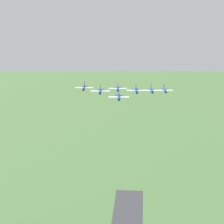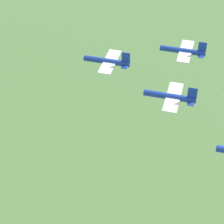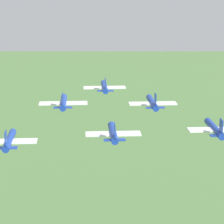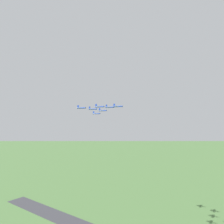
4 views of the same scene
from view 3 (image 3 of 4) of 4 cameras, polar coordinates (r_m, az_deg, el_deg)
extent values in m
cylinder|color=#19389E|center=(108.68, -0.82, 2.72)|extent=(8.56, 5.47, 1.12)
cube|color=white|center=(108.08, -0.80, 2.65)|extent=(6.33, 8.67, 0.18)
cube|color=#19389E|center=(104.71, -0.72, 3.05)|extent=(1.49, 0.92, 2.24)
cube|color=#19389E|center=(104.99, -0.72, 2.30)|extent=(2.57, 3.40, 0.12)
cylinder|color=#19389E|center=(95.27, -5.25, 1.04)|extent=(8.56, 5.47, 1.12)
cube|color=white|center=(94.67, -5.26, 0.95)|extent=(6.33, 8.67, 0.18)
cube|color=#19389E|center=(91.28, -5.33, 1.35)|extent=(1.49, 0.92, 2.24)
cube|color=#19389E|center=(91.60, -5.31, 0.49)|extent=(2.57, 3.40, 0.12)
cylinder|color=#19389E|center=(96.19, 4.36, 1.01)|extent=(8.56, 5.47, 1.12)
cube|color=white|center=(95.60, 4.41, 0.93)|extent=(6.33, 8.67, 0.18)
cube|color=#19389E|center=(92.23, 4.69, 1.32)|extent=(1.49, 0.92, 2.24)
cube|color=#19389E|center=(92.55, 4.67, 0.47)|extent=(2.57, 3.40, 0.12)
cylinder|color=#19389E|center=(83.48, -10.97, -3.00)|extent=(8.56, 5.47, 1.12)
cube|color=white|center=(82.90, -11.03, -3.13)|extent=(6.33, 8.67, 0.18)
cube|color=#19389E|center=(79.50, -11.36, -2.84)|extent=(1.49, 0.92, 2.24)
cube|color=#19389E|center=(79.92, -11.31, -3.80)|extent=(2.57, 3.40, 0.12)
cylinder|color=#19389E|center=(82.65, 0.10, -2.24)|extent=(8.56, 5.47, 1.12)
cube|color=white|center=(82.06, 0.13, -2.36)|extent=(6.33, 8.67, 0.18)
cube|color=#19389E|center=(78.64, 0.28, -2.04)|extent=(1.49, 0.92, 2.24)
cube|color=#19389E|center=(79.04, 0.28, -3.02)|extent=(2.57, 3.40, 0.12)
cylinder|color=#19389E|center=(85.05, 10.96, -1.76)|extent=(8.56, 5.47, 1.12)
cube|color=white|center=(84.48, 11.06, -1.87)|extent=(6.33, 8.67, 0.18)
cube|color=#19389E|center=(81.16, 11.66, -1.54)|extent=(1.49, 0.92, 2.24)
cube|color=#19389E|center=(81.55, 11.61, -2.49)|extent=(2.57, 3.40, 0.12)
camera|label=1|loc=(282.90, -2.00, 17.57)|focal=70.00mm
camera|label=2|loc=(110.26, -43.03, 23.58)|focal=70.00mm
camera|label=4|loc=(263.78, 35.46, 4.69)|focal=35.00mm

